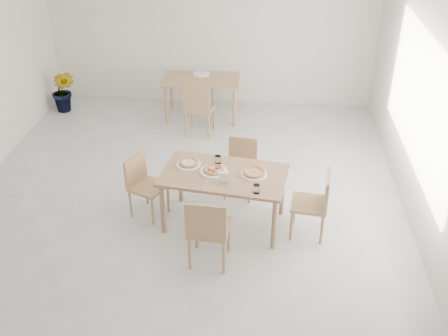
# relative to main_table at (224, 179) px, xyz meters

# --- Properties ---
(room) EXTENTS (7.28, 7.00, 7.00)m
(room) POSITION_rel_main_table_xyz_m (2.38, 0.70, 0.83)
(room) COLOR beige
(room) RESTS_ON ground
(main_table) EXTENTS (1.64, 1.07, 0.75)m
(main_table) POSITION_rel_main_table_xyz_m (0.00, 0.00, 0.00)
(main_table) COLOR #AD7D58
(main_table) RESTS_ON ground
(chair_south) EXTENTS (0.49, 0.49, 0.93)m
(chair_south) POSITION_rel_main_table_xyz_m (-0.11, -0.82, -0.13)
(chair_south) COLOR tan
(chair_south) RESTS_ON ground
(chair_north) EXTENTS (0.46, 0.46, 0.81)m
(chair_north) POSITION_rel_main_table_xyz_m (0.17, 0.76, -0.20)
(chair_north) COLOR tan
(chair_north) RESTS_ON ground
(chair_west) EXTENTS (0.55, 0.55, 0.84)m
(chair_west) POSITION_rel_main_table_xyz_m (-1.07, 0.14, -0.18)
(chair_west) COLOR tan
(chair_west) RESTS_ON ground
(chair_east) EXTENTS (0.48, 0.48, 0.88)m
(chair_east) POSITION_rel_main_table_xyz_m (1.14, -0.12, -0.16)
(chair_east) COLOR tan
(chair_east) RESTS_ON ground
(plate_margherita) EXTENTS (0.33, 0.33, 0.02)m
(plate_margherita) POSITION_rel_main_table_xyz_m (0.37, 0.01, 0.09)
(plate_margherita) COLOR white
(plate_margherita) RESTS_ON main_table
(plate_mushroom) EXTENTS (0.31, 0.31, 0.02)m
(plate_mushroom) POSITION_rel_main_table_xyz_m (-0.46, 0.17, 0.09)
(plate_mushroom) COLOR white
(plate_mushroom) RESTS_ON main_table
(plate_pepperoni) EXTENTS (0.34, 0.34, 0.02)m
(plate_pepperoni) POSITION_rel_main_table_xyz_m (-0.13, 0.03, 0.09)
(plate_pepperoni) COLOR white
(plate_pepperoni) RESTS_ON main_table
(pizza_margherita) EXTENTS (0.33, 0.33, 0.03)m
(pizza_margherita) POSITION_rel_main_table_xyz_m (0.37, 0.01, 0.11)
(pizza_margherita) COLOR tan
(pizza_margherita) RESTS_ON plate_margherita
(pizza_mushroom) EXTENTS (0.26, 0.26, 0.03)m
(pizza_mushroom) POSITION_rel_main_table_xyz_m (-0.46, 0.17, 0.11)
(pizza_mushroom) COLOR tan
(pizza_mushroom) RESTS_ON plate_mushroom
(pizza_pepperoni) EXTENTS (0.26, 0.26, 0.03)m
(pizza_pepperoni) POSITION_rel_main_table_xyz_m (-0.13, 0.03, 0.11)
(pizza_pepperoni) COLOR tan
(pizza_pepperoni) RESTS_ON plate_pepperoni
(tumbler_a) EXTENTS (0.08, 0.08, 0.10)m
(tumbler_a) POSITION_rel_main_table_xyz_m (0.41, -0.39, 0.13)
(tumbler_a) COLOR white
(tumbler_a) RESTS_ON main_table
(tumbler_b) EXTENTS (0.08, 0.08, 0.11)m
(tumbler_b) POSITION_rel_main_table_xyz_m (-0.10, 0.24, 0.13)
(tumbler_b) COLOR white
(tumbler_b) RESTS_ON main_table
(napkin_holder) EXTENTS (0.13, 0.08, 0.14)m
(napkin_holder) POSITION_rel_main_table_xyz_m (0.01, -0.19, 0.15)
(napkin_holder) COLOR silver
(napkin_holder) RESTS_ON main_table
(fork_a) EXTENTS (0.09, 0.16, 0.01)m
(fork_a) POSITION_rel_main_table_xyz_m (-0.12, -0.24, 0.08)
(fork_a) COLOR silver
(fork_a) RESTS_ON main_table
(fork_b) EXTENTS (0.09, 0.16, 0.01)m
(fork_b) POSITION_rel_main_table_xyz_m (-0.20, -0.25, 0.08)
(fork_b) COLOR silver
(fork_b) RESTS_ON main_table
(second_table) EXTENTS (1.35, 0.80, 0.75)m
(second_table) POSITION_rel_main_table_xyz_m (-0.68, 3.14, -0.02)
(second_table) COLOR tan
(second_table) RESTS_ON ground
(chair_back_s) EXTENTS (0.51, 0.51, 0.92)m
(chair_back_s) POSITION_rel_main_table_xyz_m (-0.65, 2.44, -0.14)
(chair_back_s) COLOR tan
(chair_back_s) RESTS_ON ground
(chair_back_n) EXTENTS (0.45, 0.45, 0.86)m
(chair_back_n) POSITION_rel_main_table_xyz_m (-0.72, 3.91, -0.17)
(chair_back_n) COLOR tan
(chair_back_n) RESTS_ON ground
(plate_empty) EXTENTS (0.31, 0.31, 0.02)m
(plate_empty) POSITION_rel_main_table_xyz_m (-0.71, 3.33, 0.09)
(plate_empty) COLOR white
(plate_empty) RESTS_ON second_table
(potted_plant) EXTENTS (0.46, 0.38, 0.80)m
(potted_plant) POSITION_rel_main_table_xyz_m (-3.25, 3.18, -0.27)
(potted_plant) COLOR #26641E
(potted_plant) RESTS_ON ground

